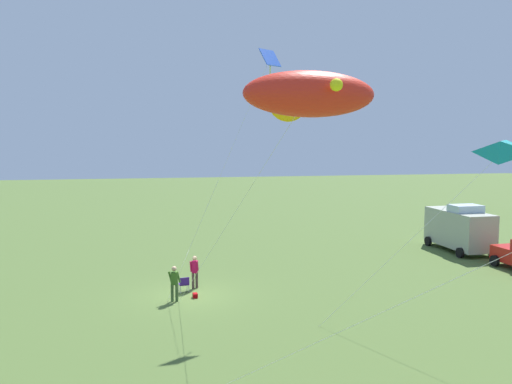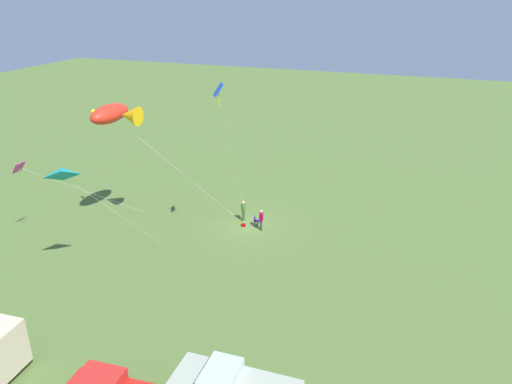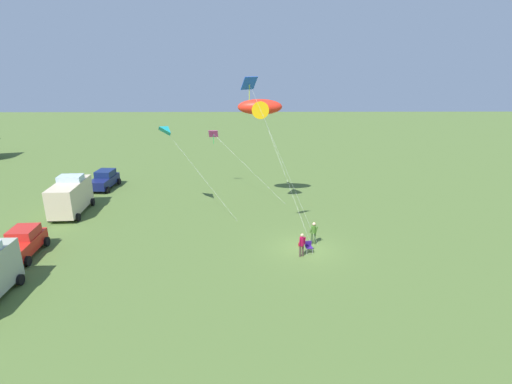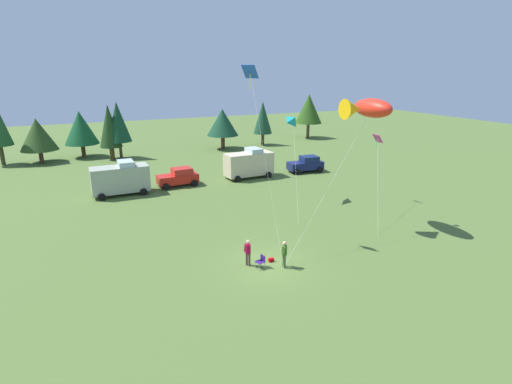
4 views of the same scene
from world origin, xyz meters
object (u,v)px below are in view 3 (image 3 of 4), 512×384
object	(u,v)px
car_red_sedan	(23,243)
car_navy_hatch	(104,180)
kite_large_fish	(260,107)
kite_diamond_blue	(251,89)
backpack_on_grass	(300,245)
folding_chair	(309,246)
kite_diamond_rainbow	(215,136)
van_camper_beige	(70,196)
person_spectator	(302,243)
person_kite_flyer	(314,231)
kite_delta_teal	(168,129)

from	to	relation	value
car_red_sedan	car_navy_hatch	size ratio (longest dim) A/B	1.00
kite_large_fish	kite_diamond_blue	distance (m)	9.28
backpack_on_grass	car_navy_hatch	distance (m)	24.09
backpack_on_grass	car_red_sedan	xyz separation A→B (m)	(-1.17, 19.73, 0.84)
car_red_sedan	kite_large_fish	xyz separation A→B (m)	(10.33, -16.89, 8.18)
folding_chair	car_navy_hatch	world-z (taller)	car_navy_hatch
kite_diamond_rainbow	car_navy_hatch	bearing A→B (deg)	90.39
car_red_sedan	van_camper_beige	xyz separation A→B (m)	(8.14, 0.06, 0.69)
car_red_sedan	kite_diamond_blue	size ratio (longest dim) A/B	0.35
van_camper_beige	kite_large_fish	size ratio (longest dim) A/B	0.53
folding_chair	person_spectator	world-z (taller)	person_spectator
person_kite_flyer	person_spectator	bearing A→B (deg)	-20.31
person_spectator	kite_diamond_rainbow	world-z (taller)	kite_diamond_rainbow
kite_delta_teal	van_camper_beige	bearing A→B (deg)	94.46
car_navy_hatch	kite_large_fish	xyz separation A→B (m)	(-5.11, -16.54, 8.18)
kite_diamond_rainbow	kite_large_fish	bearing A→B (deg)	-138.84
folding_chair	kite_diamond_rainbow	size ratio (longest dim) A/B	0.11
car_navy_hatch	van_camper_beige	bearing A→B (deg)	-179.24
person_kite_flyer	kite_diamond_blue	xyz separation A→B (m)	(-0.21, 4.60, 10.35)
folding_chair	backpack_on_grass	xyz separation A→B (m)	(0.93, 0.49, -0.38)
person_spectator	kite_diamond_rainbow	bearing A→B (deg)	178.28
folding_chair	car_navy_hatch	bearing A→B (deg)	-136.53
backpack_on_grass	folding_chair	bearing A→B (deg)	-152.29
kite_diamond_blue	kite_diamond_rainbow	bearing A→B (deg)	14.99
person_kite_flyer	kite_diamond_blue	size ratio (longest dim) A/B	0.14
person_spectator	backpack_on_grass	bearing A→B (deg)	150.11
backpack_on_grass	car_navy_hatch	bearing A→B (deg)	53.61
person_spectator	car_red_sedan	world-z (taller)	car_red_sedan
folding_chair	person_spectator	bearing A→B (deg)	-51.64
folding_chair	kite_delta_teal	xyz separation A→B (m)	(8.61, 11.27, 6.95)
person_kite_flyer	kite_diamond_blue	world-z (taller)	kite_diamond_blue
person_kite_flyer	car_red_sedan	xyz separation A→B (m)	(-1.56, 20.75, -0.07)
car_red_sedan	kite_diamond_blue	xyz separation A→B (m)	(1.35, -16.14, 10.42)
car_red_sedan	van_camper_beige	size ratio (longest dim) A/B	0.78
person_spectator	kite_diamond_blue	distance (m)	11.06
car_red_sedan	kite_diamond_rainbow	world-z (taller)	kite_diamond_rainbow
person_kite_flyer	backpack_on_grass	bearing A→B (deg)	-59.57
car_red_sedan	kite_diamond_blue	bearing A→B (deg)	-88.87
kite_large_fish	kite_diamond_rainbow	bearing A→B (deg)	41.16
backpack_on_grass	kite_delta_teal	bearing A→B (deg)	54.53
kite_diamond_blue	backpack_on_grass	bearing A→B (deg)	-93.00
person_kite_flyer	car_navy_hatch	world-z (taller)	car_navy_hatch
car_navy_hatch	kite_diamond_rainbow	world-z (taller)	kite_diamond_rainbow
kite_diamond_rainbow	kite_diamond_blue	world-z (taller)	kite_diamond_blue
kite_diamond_rainbow	backpack_on_grass	bearing A→B (deg)	-152.79
kite_delta_teal	car_navy_hatch	bearing A→B (deg)	52.49
person_spectator	kite_diamond_blue	world-z (taller)	kite_diamond_blue
car_red_sedan	kite_delta_teal	size ratio (longest dim) A/B	0.54
backpack_on_grass	person_kite_flyer	bearing A→B (deg)	-68.81
person_spectator	car_navy_hatch	size ratio (longest dim) A/B	0.40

